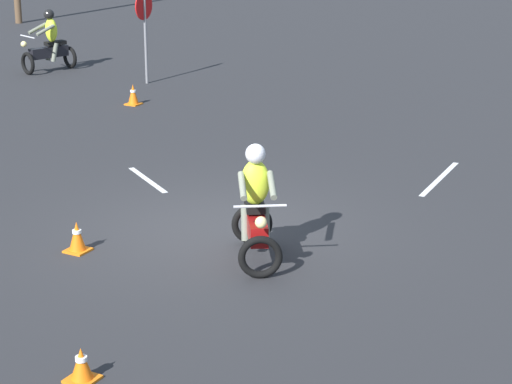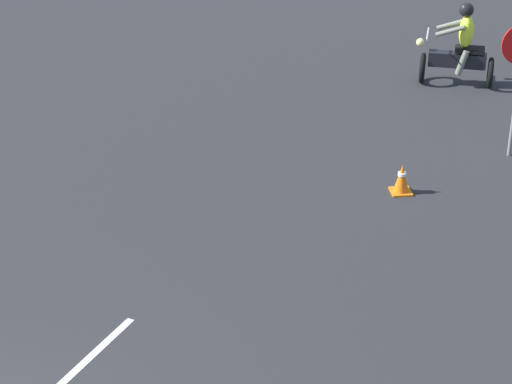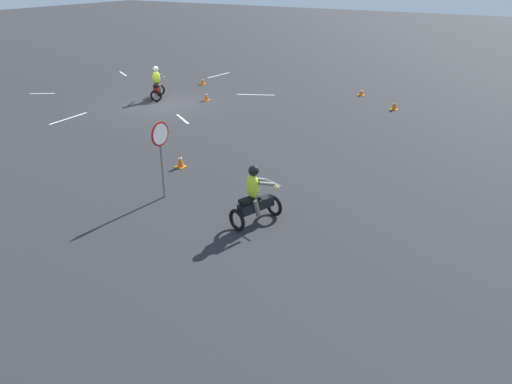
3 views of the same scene
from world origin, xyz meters
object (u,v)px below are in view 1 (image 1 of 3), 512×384
(motorcycle_rider_foreground, at_px, (256,210))
(traffic_cone_near_right, at_px, (133,95))
(traffic_cone_near_left, at_px, (82,365))
(traffic_cone_far_right, at_px, (77,237))
(motorcycle_rider_background, at_px, (49,44))
(stop_sign, at_px, (144,19))

(motorcycle_rider_foreground, height_order, traffic_cone_near_right, motorcycle_rider_foreground)
(traffic_cone_near_left, relative_size, traffic_cone_far_right, 0.85)
(motorcycle_rider_background, relative_size, traffic_cone_near_right, 3.48)
(motorcycle_rider_foreground, xyz_separation_m, traffic_cone_near_right, (6.99, 7.08, -0.50))
(motorcycle_rider_foreground, bearing_deg, traffic_cone_near_left, 56.83)
(stop_sign, bearing_deg, traffic_cone_near_right, -152.40)
(motorcycle_rider_foreground, distance_m, stop_sign, 12.29)
(stop_sign, xyz_separation_m, traffic_cone_near_right, (-2.13, -1.11, -1.40))
(traffic_cone_far_right, bearing_deg, traffic_cone_near_right, 30.61)
(stop_sign, bearing_deg, motorcycle_rider_foreground, -138.05)
(motorcycle_rider_foreground, distance_m, motorcycle_rider_background, 14.58)
(traffic_cone_near_right, bearing_deg, traffic_cone_far_right, -149.39)
(motorcycle_rider_foreground, xyz_separation_m, traffic_cone_far_right, (-0.98, 2.37, -0.51))
(motorcycle_rider_background, distance_m, traffic_cone_near_right, 4.81)
(traffic_cone_near_right, xyz_separation_m, traffic_cone_far_right, (-7.96, -4.71, -0.01))
(motorcycle_rider_foreground, xyz_separation_m, traffic_cone_near_left, (-3.94, -0.05, -0.54))
(motorcycle_rider_background, height_order, traffic_cone_near_right, motorcycle_rider_background)
(traffic_cone_near_left, height_order, traffic_cone_far_right, traffic_cone_far_right)
(motorcycle_rider_foreground, bearing_deg, stop_sign, -81.96)
(motorcycle_rider_background, xyz_separation_m, traffic_cone_near_right, (-2.18, -4.26, -0.50))
(stop_sign, relative_size, traffic_cone_far_right, 5.11)
(motorcycle_rider_background, relative_size, traffic_cone_near_left, 4.33)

